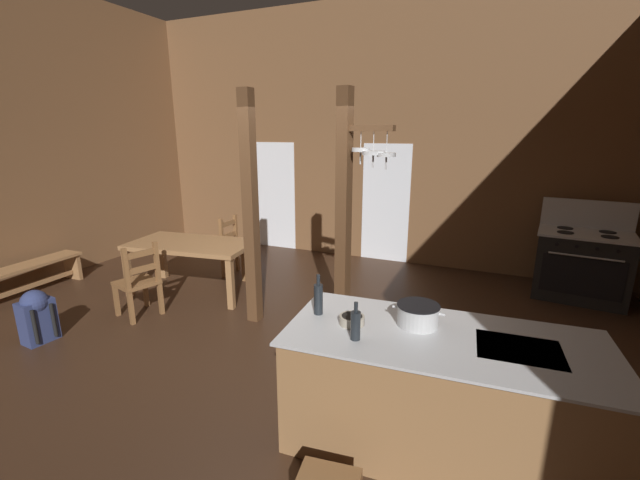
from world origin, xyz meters
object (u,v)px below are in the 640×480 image
Objects in this scene: kitchen_island at (439,393)px; dining_table at (192,248)px; ladderback_chair_by_post at (237,248)px; bottle_tall_on_counter at (318,298)px; mixing_bowl_on_counter at (352,320)px; bottle_short_on_counter at (356,325)px; ladderback_chair_near_window at (139,282)px; stove_range at (581,264)px; bench_along_left_wall at (21,275)px; stockpot_on_counter at (418,315)px; backpack at (37,315)px.

dining_table is (-3.62, 1.70, 0.21)m from kitchen_island.
bottle_tall_on_counter reaches higher than ladderback_chair_by_post.
bottle_short_on_counter is at bearing -65.33° from mixing_bowl_on_counter.
ladderback_chair_by_post is at bearing 143.61° from kitchen_island.
ladderback_chair_near_window is 3.21m from mixing_bowl_on_counter.
ladderback_chair_by_post reaches higher than kitchen_island.
bottle_short_on_counter is (-1.96, -3.92, 0.51)m from stove_range.
bottle_tall_on_counter is (-2.35, -3.65, 0.53)m from stove_range.
stove_range is 4.92× the size of bottle_short_on_counter.
bottle_tall_on_counter is (4.78, -0.62, 0.70)m from bench_along_left_wall.
mixing_bowl_on_counter is at bearing -12.10° from bottle_tall_on_counter.
dining_table is at bearing 147.65° from bottle_tall_on_counter.
bottle_tall_on_counter is (-0.74, -0.11, 0.05)m from stockpot_on_counter.
bench_along_left_wall is 9.07× the size of mixing_bowl_on_counter.
ladderback_chair_by_post is 3.87m from mixing_bowl_on_counter.
mixing_bowl_on_counter is (5.07, -0.68, 0.61)m from bench_along_left_wall.
stockpot_on_counter reaches higher than mixing_bowl_on_counter.
ladderback_chair_by_post is 3.63m from bottle_tall_on_counter.
ladderback_chair_near_window is 2.97× the size of bottle_tall_on_counter.
dining_table is 9.81× the size of mixing_bowl_on_counter.
mixing_bowl_on_counter reaches higher than kitchen_island.
stockpot_on_counter is at bearing -24.93° from dining_table.
bottle_short_on_counter is at bearing -34.57° from bottle_tall_on_counter.
ladderback_chair_by_post is 2.54× the size of stockpot_on_counter.
bottle_tall_on_counter is at bearing -16.08° from ladderback_chair_near_window.
bottle_short_on_counter is at bearing -116.59° from stove_range.
bench_along_left_wall is at bearing 172.64° from bottle_tall_on_counter.
kitchen_island reaches higher than bench_along_left_wall.
ladderback_chair_by_post is 5.17× the size of mixing_bowl_on_counter.
ladderback_chair_by_post and mixing_bowl_on_counter have the same top height.
bench_along_left_wall is 5.29m from bottle_short_on_counter.
bottle_tall_on_counter is at bearing 167.90° from mixing_bowl_on_counter.
mixing_bowl_on_counter is (3.59, 0.06, 0.60)m from backpack.
bench_along_left_wall is at bearing 174.76° from stockpot_on_counter.
stove_range is 4.27m from mixing_bowl_on_counter.
kitchen_island is at bearing -28.95° from stockpot_on_counter.
kitchen_island is 6.93× the size of bottle_tall_on_counter.
stockpot_on_counter reaches higher than bench_along_left_wall.
bottle_short_on_counter is (3.68, -0.14, 0.68)m from backpack.
bench_along_left_wall is at bearing 172.36° from mixing_bowl_on_counter.
ladderback_chair_near_window is at bearing 168.92° from stockpot_on_counter.
ladderback_chair_near_window is at bearing 161.34° from bottle_short_on_counter.
mixing_bowl_on_counter is (2.82, -2.61, 0.47)m from ladderback_chair_by_post.
stove_range is 7.18× the size of mixing_bowl_on_counter.
ladderback_chair_by_post reaches higher than dining_table.
backpack reaches higher than bench_along_left_wall.
mixing_bowl_on_counter is at bearing -15.71° from ladderback_chair_near_window.
ladderback_chair_by_post is at bearing 73.99° from backpack.
kitchen_island is at bearing -6.14° from bench_along_left_wall.
bench_along_left_wall is 1.66m from backpack.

